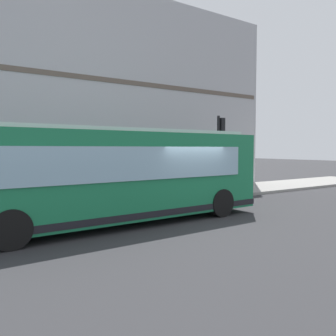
% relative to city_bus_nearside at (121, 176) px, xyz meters
% --- Properties ---
extents(ground, '(120.00, 120.00, 0.00)m').
position_rel_city_bus_nearside_xyz_m(ground, '(-0.48, -2.14, -1.55)').
color(ground, '#2D2D30').
extents(sidewalk_curb, '(3.81, 40.00, 0.15)m').
position_rel_city_bus_nearside_xyz_m(sidewalk_curb, '(4.02, -2.14, -1.48)').
color(sidewalk_curb, gray).
rests_on(sidewalk_curb, ground).
extents(building_corner, '(8.53, 21.78, 10.62)m').
position_rel_city_bus_nearside_xyz_m(building_corner, '(10.16, -2.14, 3.75)').
color(building_corner, '#A8A8AD').
rests_on(building_corner, ground).
extents(city_bus_nearside, '(2.83, 10.11, 3.07)m').
position_rel_city_bus_nearside_xyz_m(city_bus_nearside, '(0.00, 0.00, 0.00)').
color(city_bus_nearside, '#197247').
rests_on(city_bus_nearside, ground).
extents(traffic_light_near_corner, '(0.32, 0.49, 3.91)m').
position_rel_city_bus_nearside_xyz_m(traffic_light_near_corner, '(2.77, -6.91, 1.32)').
color(traffic_light_near_corner, black).
rests_on(traffic_light_near_corner, sidewalk_curb).
extents(fire_hydrant, '(0.35, 0.35, 0.74)m').
position_rel_city_bus_nearside_xyz_m(fire_hydrant, '(2.66, -0.94, -1.04)').
color(fire_hydrant, gold).
rests_on(fire_hydrant, sidewalk_curb).
extents(pedestrian_near_hydrant, '(0.32, 0.32, 1.83)m').
position_rel_city_bus_nearside_xyz_m(pedestrian_near_hydrant, '(4.81, -4.75, -0.34)').
color(pedestrian_near_hydrant, '#8C3F8C').
rests_on(pedestrian_near_hydrant, sidewalk_curb).
extents(newspaper_vending_box, '(0.44, 0.43, 0.90)m').
position_rel_city_bus_nearside_xyz_m(newspaper_vending_box, '(4.02, 1.71, -0.95)').
color(newspaper_vending_box, '#BF3F19').
rests_on(newspaper_vending_box, sidewalk_curb).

